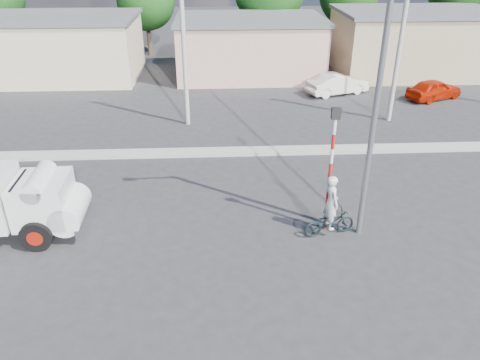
{
  "coord_description": "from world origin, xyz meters",
  "views": [
    {
      "loc": [
        -0.43,
        -11.89,
        8.95
      ],
      "look_at": [
        0.33,
        2.78,
        1.3
      ],
      "focal_mm": 35.0,
      "sensor_mm": 36.0,
      "label": 1
    }
  ],
  "objects_px": {
    "traffic_pole": "(331,160)",
    "streetlight": "(373,91)",
    "car_cream": "(337,84)",
    "car_red": "(434,89)",
    "cyclist": "(330,210)",
    "bicycle": "(329,222)"
  },
  "relations": [
    {
      "from": "traffic_pole",
      "to": "streetlight",
      "type": "xyz_separation_m",
      "value": [
        0.94,
        -0.3,
        2.37
      ]
    },
    {
      "from": "car_cream",
      "to": "traffic_pole",
      "type": "height_order",
      "value": "traffic_pole"
    },
    {
      "from": "cyclist",
      "to": "streetlight",
      "type": "height_order",
      "value": "streetlight"
    },
    {
      "from": "traffic_pole",
      "to": "cyclist",
      "type": "bearing_deg",
      "value": -83.78
    },
    {
      "from": "bicycle",
      "to": "car_red",
      "type": "xyz_separation_m",
      "value": [
        9.74,
        14.41,
        0.16
      ]
    },
    {
      "from": "car_cream",
      "to": "car_red",
      "type": "distance_m",
      "value": 5.88
    },
    {
      "from": "car_cream",
      "to": "car_red",
      "type": "xyz_separation_m",
      "value": [
        5.71,
        -1.37,
        -0.03
      ]
    },
    {
      "from": "bicycle",
      "to": "car_cream",
      "type": "xyz_separation_m",
      "value": [
        4.03,
        15.78,
        0.19
      ]
    },
    {
      "from": "car_red",
      "to": "car_cream",
      "type": "bearing_deg",
      "value": 52.08
    },
    {
      "from": "cyclist",
      "to": "car_cream",
      "type": "height_order",
      "value": "cyclist"
    },
    {
      "from": "car_cream",
      "to": "streetlight",
      "type": "distance_m",
      "value": 16.6
    },
    {
      "from": "streetlight",
      "to": "cyclist",
      "type": "bearing_deg",
      "value": -176.46
    },
    {
      "from": "bicycle",
      "to": "streetlight",
      "type": "relative_size",
      "value": 0.2
    },
    {
      "from": "car_cream",
      "to": "traffic_pole",
      "type": "xyz_separation_m",
      "value": [
        -4.07,
        -15.42,
        1.93
      ]
    },
    {
      "from": "car_red",
      "to": "streetlight",
      "type": "bearing_deg",
      "value": 123.92
    },
    {
      "from": "traffic_pole",
      "to": "car_red",
      "type": "bearing_deg",
      "value": 55.17
    },
    {
      "from": "cyclist",
      "to": "traffic_pole",
      "type": "relative_size",
      "value": 0.44
    },
    {
      "from": "bicycle",
      "to": "streetlight",
      "type": "bearing_deg",
      "value": -99.36
    },
    {
      "from": "cyclist",
      "to": "car_red",
      "type": "distance_m",
      "value": 17.4
    },
    {
      "from": "car_cream",
      "to": "streetlight",
      "type": "height_order",
      "value": "streetlight"
    },
    {
      "from": "cyclist",
      "to": "streetlight",
      "type": "xyz_separation_m",
      "value": [
        0.9,
        0.06,
        4.01
      ]
    },
    {
      "from": "car_red",
      "to": "streetlight",
      "type": "xyz_separation_m",
      "value": [
        -8.84,
        -14.35,
        4.34
      ]
    }
  ]
}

